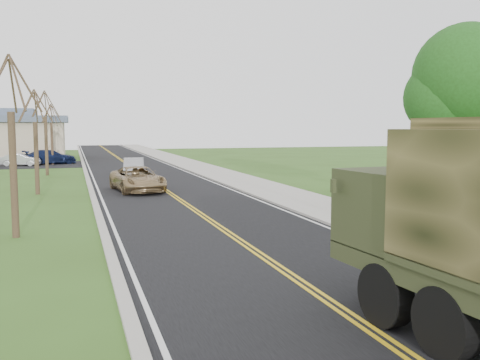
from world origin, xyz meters
name	(u,v)px	position (x,y,z in m)	size (l,w,h in m)	color
ground	(348,315)	(0.00, 0.00, 0.00)	(160.00, 160.00, 0.00)	#34531B
road	(132,167)	(0.00, 40.00, 0.01)	(8.00, 120.00, 0.01)	black
curb_right	(177,166)	(4.15, 40.00, 0.06)	(0.30, 120.00, 0.12)	#9E998E
sidewalk_right	(195,166)	(5.90, 40.00, 0.05)	(3.20, 120.00, 0.10)	#9E998E
curb_left	(84,168)	(-4.15, 40.00, 0.05)	(0.30, 120.00, 0.10)	#9E998E
leafy_tree	(466,85)	(11.00, 10.01, 5.49)	(4.83, 4.50, 8.10)	#38281C
bare_tree_a	(13,160)	(-7.00, 10.00, 2.63)	(1.93, 2.26, 6.08)	#38281C
bare_tree_b	(36,149)	(-7.00, 22.00, 2.48)	(1.83, 2.14, 5.73)	#38281C
bare_tree_c	(46,139)	(-7.00, 34.00, 2.78)	(2.04, 2.39, 6.42)	#38281C
bare_tree_d	(52,138)	(-7.00, 46.00, 2.55)	(1.88, 2.20, 5.91)	#38281C
suv_champagne	(138,179)	(-1.60, 21.64, 0.72)	(2.37, 5.15, 1.43)	#937953
sedan_silver	(134,167)	(-0.80, 31.01, 0.69)	(1.46, 4.18, 1.38)	#AAAAAF
pickup_navy	(403,193)	(9.43, 11.99, 0.65)	(1.82, 4.48, 1.30)	#10113B
lot_car_silver	(20,160)	(-9.84, 45.00, 0.59)	(1.25, 3.58, 1.18)	silver
lot_car_navy	(50,157)	(-7.23, 46.69, 0.72)	(2.02, 4.96, 1.44)	#101A3D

